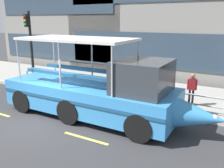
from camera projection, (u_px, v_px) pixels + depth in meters
ground_plane at (41, 121)px, 9.62m from camera, size 120.00×120.00×0.00m
sidewalk at (110, 86)px, 14.31m from camera, size 32.00×4.80×0.18m
curb_edge at (86, 98)px, 12.21m from camera, size 32.00×0.18×0.18m
lane_centreline at (35, 124)px, 9.35m from camera, size 25.80×0.12×0.01m
curb_guardrail at (106, 87)px, 11.87m from camera, size 11.14×0.09×0.81m
traffic_light_pole at (30, 40)px, 14.47m from camera, size 0.24×0.46×4.25m
duck_tour_boat at (100, 93)px, 9.71m from camera, size 9.13×2.54×3.23m
pedestrian_near_bow at (192, 86)px, 10.60m from camera, size 0.41×0.25×1.50m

